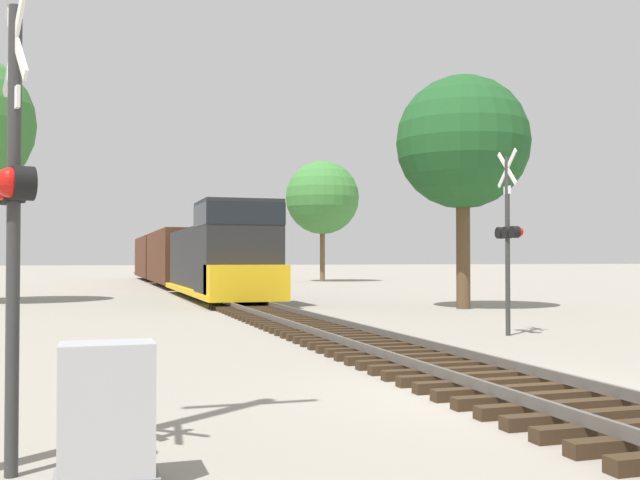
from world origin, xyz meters
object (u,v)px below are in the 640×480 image
object	(u,v)px
tree_deep_background	(322,198)
freight_train	(178,258)
tree_far_right	(463,143)
relay_cabinet	(107,416)
crossing_signal_near	(10,197)
crossing_signal_far	(509,234)

from	to	relation	value
tree_deep_background	freight_train	bearing A→B (deg)	-145.87
tree_far_right	relay_cabinet	bearing A→B (deg)	-125.38
tree_far_right	tree_deep_background	size ratio (longest dim) A/B	0.89
crossing_signal_near	relay_cabinet	size ratio (longest dim) A/B	3.57
crossing_signal_far	tree_far_right	distance (m)	10.67
freight_train	crossing_signal_near	size ratio (longest dim) A/B	10.77
crossing_signal_far	tree_far_right	xyz separation A→B (m)	(3.66, 9.26, 3.84)
freight_train	crossing_signal_far	bearing A→B (deg)	-82.74
freight_train	crossing_signal_far	xyz separation A→B (m)	(4.36, -34.21, 0.61)
tree_far_right	crossing_signal_far	bearing A→B (deg)	-111.59
crossing_signal_far	tree_far_right	size ratio (longest dim) A/B	0.52
crossing_signal_near	tree_deep_background	distance (m)	55.99
crossing_signal_near	relay_cabinet	world-z (taller)	crossing_signal_near
relay_cabinet	freight_train	bearing A→B (deg)	82.74
tree_far_right	crossing_signal_near	bearing A→B (deg)	-127.84
freight_train	tree_deep_background	size ratio (longest dim) A/B	4.70
crossing_signal_near	freight_train	bearing A→B (deg)	154.80
crossing_signal_near	relay_cabinet	xyz separation A→B (m)	(0.83, -0.58, -1.90)
relay_cabinet	crossing_signal_near	bearing A→B (deg)	145.25
crossing_signal_near	crossing_signal_far	xyz separation A→B (m)	(10.82, 9.39, 0.06)
freight_train	tree_deep_background	world-z (taller)	tree_deep_background
freight_train	relay_cabinet	bearing A→B (deg)	-97.26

